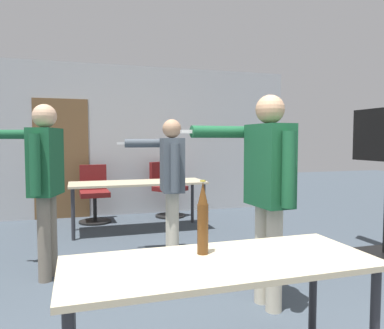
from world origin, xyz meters
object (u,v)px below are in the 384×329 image
(person_near_casual, at_px, (268,180))
(person_far_watching, at_px, (171,175))
(office_chair_far_right, at_px, (167,190))
(person_center_tall, at_px, (44,173))
(beer_bottle, at_px, (203,219))
(office_chair_mid_tucked, at_px, (94,195))

(person_near_casual, distance_m, person_far_watching, 1.53)
(office_chair_far_right, bearing_deg, person_far_watching, 42.37)
(person_near_casual, bearing_deg, person_far_watching, 12.31)
(person_center_tall, relative_size, beer_bottle, 4.19)
(person_far_watching, height_order, office_chair_far_right, person_far_watching)
(office_chair_mid_tucked, bearing_deg, office_chair_far_right, -178.28)
(office_chair_far_right, height_order, office_chair_mid_tucked, office_chair_far_right)
(person_center_tall, distance_m, beer_bottle, 2.16)
(person_center_tall, bearing_deg, office_chair_far_right, -18.25)
(office_chair_mid_tucked, distance_m, beer_bottle, 4.47)
(person_far_watching, xyz_separation_m, office_chair_mid_tucked, (-0.74, 2.22, -0.51))
(person_center_tall, bearing_deg, beer_bottle, -137.10)
(person_far_watching, relative_size, office_chair_far_right, 1.65)
(person_near_casual, height_order, person_far_watching, person_near_casual)
(office_chair_far_right, bearing_deg, person_center_tall, 19.38)
(person_center_tall, bearing_deg, person_near_casual, -107.50)
(office_chair_mid_tucked, relative_size, beer_bottle, 2.31)
(office_chair_far_right, bearing_deg, office_chair_mid_tucked, -31.58)
(office_chair_mid_tucked, bearing_deg, person_center_tall, 75.06)
(office_chair_far_right, bearing_deg, beer_bottle, 43.69)
(person_near_casual, xyz_separation_m, office_chair_mid_tucked, (-1.17, 3.69, -0.60))
(person_far_watching, xyz_separation_m, office_chair_far_right, (0.50, 2.30, -0.49))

